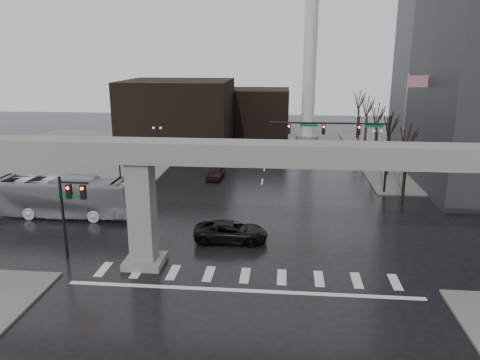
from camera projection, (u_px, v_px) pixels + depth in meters
The scene contains 24 objects.
ground at pixel (246, 269), 31.59m from camera, with size 160.00×160.00×0.00m, color black.
sidewalk_ne at pixel (457, 158), 63.76m from camera, with size 28.00×36.00×0.15m, color slate.
sidewalk_nw at pixel (90, 151), 68.49m from camera, with size 28.00×36.00×0.15m, color slate.
elevated_guideway at pixel (266, 171), 29.65m from camera, with size 48.00×2.60×8.70m.
building_far_left at pixel (178, 113), 71.85m from camera, with size 16.00×14.00×10.00m, color black.
building_far_mid at pixel (259, 113), 80.62m from camera, with size 10.00×10.00×8.00m, color black.
smokestack at pixel (310, 57), 71.65m from camera, with size 3.60×3.60×30.00m.
signal_mast_arm at pixel (350, 137), 47.27m from camera, with size 12.12×0.43×8.00m.
signal_left_pole at pixel (70, 204), 32.11m from camera, with size 2.30×0.30×6.00m.
flagpole_assembly at pixel (408, 117), 49.32m from camera, with size 2.06×0.12×12.00m.
lamp_right_0 at pixel (405, 172), 42.88m from camera, with size 1.22×0.32×5.11m.
lamp_right_1 at pixel (377, 143), 56.32m from camera, with size 1.22×0.32×5.11m.
lamp_right_2 at pixel (359, 126), 69.75m from camera, with size 1.22×0.32×5.11m.
lamp_left_0 at pixel (120, 166), 45.34m from camera, with size 1.22×0.32×5.11m.
lamp_left_1 at pixel (158, 140), 58.77m from camera, with size 1.22×0.32×5.11m.
lamp_left_2 at pixel (181, 123), 72.21m from camera, with size 1.22×0.32×5.11m.
tree_right_0 at pixel (405, 169), 46.82m from camera, with size 1.09×1.58×7.50m.
tree_right_1 at pixel (389, 152), 54.49m from camera, with size 1.09×1.61×7.67m.
tree_right_2 at pixel (376, 139), 62.15m from camera, with size 1.10×1.63×7.85m.
tree_right_3 at pixel (366, 129), 69.81m from camera, with size 1.11×1.66×8.02m.
tree_right_4 at pixel (358, 121), 77.47m from camera, with size 1.12×1.69×8.19m.
pickup_truck at pixel (231, 232), 35.97m from camera, with size 2.61×5.66×1.57m, color black.
city_bus at pixel (62, 197), 41.29m from camera, with size 3.00×12.80×3.57m, color #BABBC0.
far_car at pixel (216, 173), 53.71m from camera, with size 1.68×4.19×1.43m, color black.
Camera 1 is at (2.30, -28.77, 14.18)m, focal length 35.00 mm.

